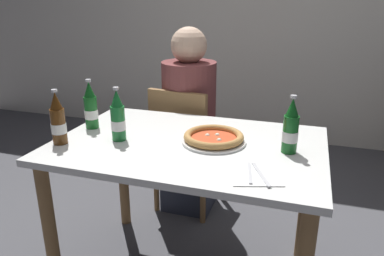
{
  "coord_description": "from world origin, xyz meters",
  "views": [
    {
      "loc": [
        0.48,
        -1.46,
        1.36
      ],
      "look_at": [
        0.0,
        0.05,
        0.8
      ],
      "focal_mm": 34.16,
      "sensor_mm": 36.0,
      "label": 1
    }
  ],
  "objects_px": {
    "beer_bottle_center": "(291,129)",
    "diner_seated": "(189,126)",
    "beer_bottle_left": "(58,121)",
    "chair_behind_table": "(185,143)",
    "beer_bottle_extra": "(118,118)",
    "napkin_with_cutlery": "(255,174)",
    "dining_table_main": "(189,165)",
    "pizza_margherita_near": "(214,138)",
    "beer_bottle_right": "(91,108)"
  },
  "relations": [
    {
      "from": "beer_bottle_center",
      "to": "diner_seated",
      "type": "bearing_deg",
      "value": 135.57
    },
    {
      "from": "chair_behind_table",
      "to": "napkin_with_cutlery",
      "type": "height_order",
      "value": "chair_behind_table"
    },
    {
      "from": "pizza_margherita_near",
      "to": "beer_bottle_right",
      "type": "height_order",
      "value": "beer_bottle_right"
    },
    {
      "from": "pizza_margherita_near",
      "to": "beer_bottle_extra",
      "type": "distance_m",
      "value": 0.44
    },
    {
      "from": "beer_bottle_left",
      "to": "napkin_with_cutlery",
      "type": "distance_m",
      "value": 0.89
    },
    {
      "from": "diner_seated",
      "to": "beer_bottle_right",
      "type": "bearing_deg",
      "value": -116.13
    },
    {
      "from": "dining_table_main",
      "to": "beer_bottle_extra",
      "type": "xyz_separation_m",
      "value": [
        -0.31,
        -0.07,
        0.22
      ]
    },
    {
      "from": "beer_bottle_center",
      "to": "beer_bottle_right",
      "type": "height_order",
      "value": "same"
    },
    {
      "from": "chair_behind_table",
      "to": "beer_bottle_extra",
      "type": "bearing_deg",
      "value": 90.05
    },
    {
      "from": "beer_bottle_right",
      "to": "dining_table_main",
      "type": "bearing_deg",
      "value": -4.05
    },
    {
      "from": "diner_seated",
      "to": "pizza_margherita_near",
      "type": "distance_m",
      "value": 0.73
    },
    {
      "from": "diner_seated",
      "to": "beer_bottle_left",
      "type": "distance_m",
      "value": 0.95
    },
    {
      "from": "pizza_margherita_near",
      "to": "beer_bottle_center",
      "type": "relative_size",
      "value": 1.18
    },
    {
      "from": "beer_bottle_right",
      "to": "napkin_with_cutlery",
      "type": "height_order",
      "value": "beer_bottle_right"
    },
    {
      "from": "dining_table_main",
      "to": "beer_bottle_extra",
      "type": "height_order",
      "value": "beer_bottle_extra"
    },
    {
      "from": "diner_seated",
      "to": "beer_bottle_extra",
      "type": "height_order",
      "value": "diner_seated"
    },
    {
      "from": "beer_bottle_left",
      "to": "napkin_with_cutlery",
      "type": "relative_size",
      "value": 1.1
    },
    {
      "from": "diner_seated",
      "to": "beer_bottle_center",
      "type": "height_order",
      "value": "diner_seated"
    },
    {
      "from": "pizza_margherita_near",
      "to": "beer_bottle_extra",
      "type": "height_order",
      "value": "beer_bottle_extra"
    },
    {
      "from": "beer_bottle_extra",
      "to": "pizza_margherita_near",
      "type": "bearing_deg",
      "value": 13.45
    },
    {
      "from": "beer_bottle_center",
      "to": "beer_bottle_extra",
      "type": "distance_m",
      "value": 0.76
    },
    {
      "from": "diner_seated",
      "to": "pizza_margherita_near",
      "type": "xyz_separation_m",
      "value": [
        0.32,
        -0.63,
        0.19
      ]
    },
    {
      "from": "napkin_with_cutlery",
      "to": "beer_bottle_extra",
      "type": "bearing_deg",
      "value": 165.42
    },
    {
      "from": "napkin_with_cutlery",
      "to": "diner_seated",
      "type": "bearing_deg",
      "value": 121.59
    },
    {
      "from": "beer_bottle_extra",
      "to": "napkin_with_cutlery",
      "type": "bearing_deg",
      "value": -14.58
    },
    {
      "from": "beer_bottle_extra",
      "to": "dining_table_main",
      "type": "bearing_deg",
      "value": 12.8
    },
    {
      "from": "beer_bottle_right",
      "to": "napkin_with_cutlery",
      "type": "relative_size",
      "value": 1.1
    },
    {
      "from": "beer_bottle_left",
      "to": "napkin_with_cutlery",
      "type": "bearing_deg",
      "value": -3.24
    },
    {
      "from": "dining_table_main",
      "to": "beer_bottle_right",
      "type": "height_order",
      "value": "beer_bottle_right"
    },
    {
      "from": "beer_bottle_left",
      "to": "beer_bottle_center",
      "type": "bearing_deg",
      "value": 12.01
    },
    {
      "from": "beer_bottle_center",
      "to": "beer_bottle_extra",
      "type": "xyz_separation_m",
      "value": [
        -0.75,
        -0.09,
        0.0
      ]
    },
    {
      "from": "beer_bottle_left",
      "to": "beer_bottle_extra",
      "type": "xyz_separation_m",
      "value": [
        0.23,
        0.12,
        0.0
      ]
    },
    {
      "from": "beer_bottle_left",
      "to": "beer_bottle_extra",
      "type": "distance_m",
      "value": 0.26
    },
    {
      "from": "beer_bottle_left",
      "to": "beer_bottle_right",
      "type": "bearing_deg",
      "value": 84.84
    },
    {
      "from": "napkin_with_cutlery",
      "to": "chair_behind_table",
      "type": "bearing_deg",
      "value": 123.49
    },
    {
      "from": "beer_bottle_extra",
      "to": "napkin_with_cutlery",
      "type": "xyz_separation_m",
      "value": [
        0.65,
        -0.17,
        -0.1
      ]
    },
    {
      "from": "dining_table_main",
      "to": "beer_bottle_center",
      "type": "bearing_deg",
      "value": 2.4
    },
    {
      "from": "beer_bottle_left",
      "to": "dining_table_main",
      "type": "bearing_deg",
      "value": 19.34
    },
    {
      "from": "chair_behind_table",
      "to": "beer_bottle_right",
      "type": "height_order",
      "value": "beer_bottle_right"
    },
    {
      "from": "beer_bottle_right",
      "to": "beer_bottle_left",
      "type": "bearing_deg",
      "value": -95.16
    },
    {
      "from": "chair_behind_table",
      "to": "beer_bottle_center",
      "type": "xyz_separation_m",
      "value": [
        0.66,
        -0.59,
        0.37
      ]
    },
    {
      "from": "chair_behind_table",
      "to": "beer_bottle_extra",
      "type": "relative_size",
      "value": 3.44
    },
    {
      "from": "diner_seated",
      "to": "beer_bottle_left",
      "type": "xyz_separation_m",
      "value": [
        -0.33,
        -0.85,
        0.27
      ]
    },
    {
      "from": "pizza_margherita_near",
      "to": "napkin_with_cutlery",
      "type": "height_order",
      "value": "pizza_margherita_near"
    },
    {
      "from": "beer_bottle_center",
      "to": "dining_table_main",
      "type": "bearing_deg",
      "value": -177.6
    },
    {
      "from": "beer_bottle_extra",
      "to": "napkin_with_cutlery",
      "type": "relative_size",
      "value": 1.1
    },
    {
      "from": "chair_behind_table",
      "to": "beer_bottle_extra",
      "type": "xyz_separation_m",
      "value": [
        -0.09,
        -0.68,
        0.37
      ]
    },
    {
      "from": "beer_bottle_center",
      "to": "beer_bottle_extra",
      "type": "relative_size",
      "value": 1.0
    },
    {
      "from": "beer_bottle_left",
      "to": "napkin_with_cutlery",
      "type": "xyz_separation_m",
      "value": [
        0.88,
        -0.05,
        -0.1
      ]
    },
    {
      "from": "pizza_margherita_near",
      "to": "beer_bottle_right",
      "type": "xyz_separation_m",
      "value": [
        -0.63,
        0.01,
        0.08
      ]
    }
  ]
}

